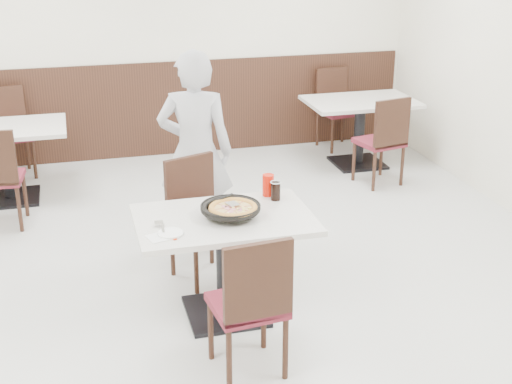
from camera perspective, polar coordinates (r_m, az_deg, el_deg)
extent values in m
plane|color=#B6B6B1|center=(5.42, -2.51, -8.15)|extent=(7.00, 7.00, 0.00)
cube|color=silver|center=(8.27, -8.07, 12.30)|extent=(6.00, 0.04, 2.80)
cube|color=black|center=(8.42, -7.76, 6.57)|extent=(5.90, 0.03, 1.10)
cylinder|color=black|center=(4.82, -2.71, -1.87)|extent=(0.14, 0.14, 0.04)
cylinder|color=black|center=(4.82, -2.05, -1.55)|extent=(0.38, 0.38, 0.01)
cylinder|color=#C68D3E|center=(4.78, -1.84, -1.49)|extent=(0.32, 0.32, 0.02)
cube|color=silver|center=(4.81, -1.87, -0.94)|extent=(0.09, 0.11, 0.00)
cube|color=white|center=(4.57, -7.75, -3.60)|extent=(0.18, 0.18, 0.00)
cylinder|color=white|center=(4.60, -6.86, -3.29)|extent=(0.19, 0.19, 0.01)
cube|color=silver|center=(4.67, -7.48, -2.80)|extent=(0.03, 0.17, 0.00)
cylinder|color=black|center=(5.10, 1.58, 0.05)|extent=(0.08, 0.08, 0.13)
cylinder|color=red|center=(5.17, 0.98, 0.55)|extent=(0.09, 0.09, 0.16)
imported|color=silver|center=(5.88, -4.87, 3.22)|extent=(0.70, 0.56, 1.69)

